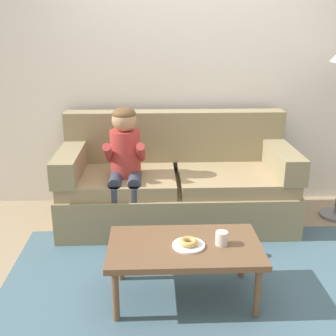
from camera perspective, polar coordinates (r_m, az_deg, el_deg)
ground at (r=3.29m, az=4.50°, el=-13.29°), size 10.00×10.00×0.00m
wall_back at (r=4.20m, az=2.76°, el=14.04°), size 8.00×0.10×2.80m
area_rug at (r=3.08m, az=5.05°, el=-15.66°), size 2.85×1.75×0.01m
couch at (r=3.89m, az=1.13°, el=-2.26°), size 2.07×0.90×0.98m
coffee_table at (r=2.78m, az=2.27°, el=-11.08°), size 0.99×0.56×0.40m
person_child at (r=3.58m, az=-5.84°, el=1.23°), size 0.34×0.58×1.10m
plate at (r=2.74m, az=2.80°, el=-10.42°), size 0.21×0.21×0.01m
donut at (r=2.73m, az=2.81°, el=-9.96°), size 0.15×0.15×0.04m
mug at (r=2.76m, az=7.27°, el=-9.42°), size 0.08×0.08×0.09m
toy_controller at (r=3.46m, az=11.32°, el=-11.42°), size 0.23×0.09×0.05m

